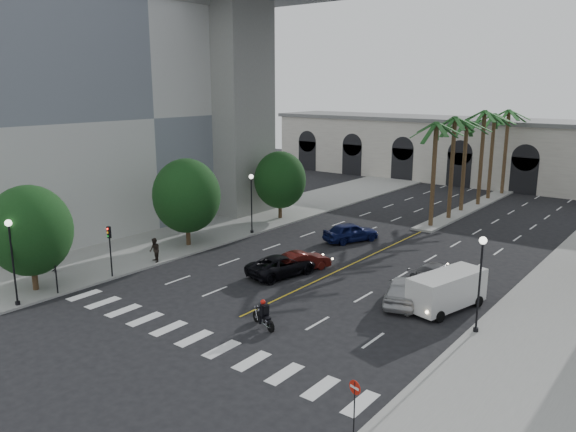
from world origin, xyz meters
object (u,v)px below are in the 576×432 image
at_px(lamp_post_right, 480,276).
at_px(pedestrian_a, 53,259).
at_px(lamp_post_left_far, 251,199).
at_px(cargo_van, 447,290).
at_px(car_b, 302,261).
at_px(traffic_signal_near, 54,257).
at_px(car_e, 351,232).
at_px(car_a, 404,290).
at_px(motorcycle_rider, 264,315).
at_px(traffic_signal_far, 110,243).
at_px(do_not_enter_sign, 355,396).
at_px(car_d, 437,273).
at_px(car_c, 282,265).
at_px(pedestrian_b, 155,250).
at_px(lamp_post_left_near, 12,255).

height_order(lamp_post_right, pedestrian_a, lamp_post_right).
height_order(lamp_post_left_far, cargo_van, lamp_post_left_far).
bearing_deg(car_b, cargo_van, -162.45).
xyz_separation_m(traffic_signal_near, car_e, (7.96, 21.89, -1.70)).
xyz_separation_m(car_a, car_b, (-8.48, 1.18, -0.16)).
bearing_deg(car_e, motorcycle_rider, 131.83).
xyz_separation_m(traffic_signal_far, do_not_enter_sign, (22.22, -5.07, -0.84)).
relative_size(traffic_signal_near, car_d, 0.78).
bearing_deg(car_d, motorcycle_rider, 80.05).
bearing_deg(traffic_signal_near, car_c, 52.98).
bearing_deg(pedestrian_b, lamp_post_right, 27.46).
bearing_deg(pedestrian_a, lamp_post_right, 20.56).
bearing_deg(lamp_post_right, car_e, 142.29).
height_order(traffic_signal_near, pedestrian_a, traffic_signal_near).
xyz_separation_m(pedestrian_a, pedestrian_b, (3.82, 5.73, -0.02)).
relative_size(car_b, car_d, 0.88).
xyz_separation_m(car_b, car_c, (-0.49, -1.74, 0.04)).
xyz_separation_m(traffic_signal_far, car_c, (8.74, 7.58, -1.80)).
relative_size(car_b, cargo_van, 0.75).
distance_m(lamp_post_right, cargo_van, 3.95).
distance_m(lamp_post_right, car_c, 14.23).
bearing_deg(car_b, car_e, -60.92).
height_order(lamp_post_right, traffic_signal_far, lamp_post_right).
bearing_deg(car_d, traffic_signal_far, 45.61).
height_order(car_d, cargo_van, cargo_van).
distance_m(car_e, pedestrian_a, 23.13).
relative_size(traffic_signal_far, car_b, 0.89).
relative_size(car_b, car_e, 0.86).
distance_m(lamp_post_right, car_d, 8.35).
bearing_deg(traffic_signal_far, car_d, 35.65).
distance_m(lamp_post_right, car_b, 14.00).
bearing_deg(car_a, car_b, -25.96).
bearing_deg(lamp_post_left_near, pedestrian_a, 130.34).
bearing_deg(car_d, cargo_van, 129.23).
bearing_deg(car_c, car_a, -163.37).
height_order(car_d, pedestrian_a, pedestrian_a).
bearing_deg(car_c, lamp_post_right, -171.37).
relative_size(traffic_signal_near, traffic_signal_far, 1.00).
distance_m(lamp_post_right, car_e, 18.78).
distance_m(traffic_signal_near, cargo_van, 23.83).
relative_size(car_b, pedestrian_b, 2.29).
bearing_deg(car_c, lamp_post_left_near, 70.97).
bearing_deg(do_not_enter_sign, car_c, 150.56).
distance_m(car_d, cargo_van, 4.69).
bearing_deg(car_b, lamp_post_left_far, -8.33).
bearing_deg(car_b, traffic_signal_near, 76.00).
xyz_separation_m(lamp_post_left_near, traffic_signal_far, (0.10, 6.50, -0.71)).
height_order(cargo_van, do_not_enter_sign, do_not_enter_sign).
xyz_separation_m(lamp_post_left_far, car_e, (8.06, 3.39, -2.41)).
height_order(motorcycle_rider, pedestrian_b, pedestrian_b).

